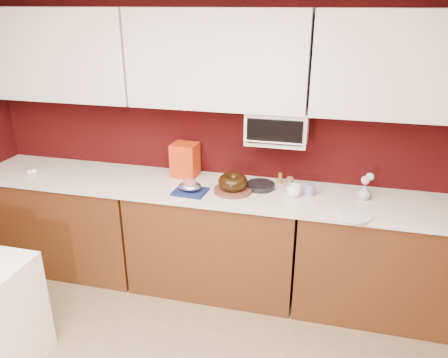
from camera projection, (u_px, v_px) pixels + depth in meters
wall_back at (224, 133)px, 3.53m from camera, size 4.00×0.02×2.50m
base_cabinet_left at (69, 222)px, 3.86m from camera, size 1.31×0.58×0.86m
base_cabinet_center at (214, 240)px, 3.56m from camera, size 1.31×0.58×0.86m
base_cabinet_right at (386, 262)px, 3.26m from camera, size 1.31×0.58×0.86m
countertop at (214, 190)px, 3.39m from camera, size 4.00×0.62×0.04m
upper_cabinet_left at (56, 54)px, 3.45m from camera, size 1.31×0.33×0.70m
upper_cabinet_center at (218, 59)px, 3.16m from camera, size 1.31×0.33×0.70m
upper_cabinet_right at (415, 65)px, 2.86m from camera, size 1.31×0.33×0.70m
toaster_oven at (277, 126)px, 3.25m from camera, size 0.45×0.30×0.25m
toaster_oven_door at (274, 132)px, 3.11m from camera, size 0.40×0.02×0.18m
toaster_oven_handle at (274, 143)px, 3.12m from camera, size 0.42×0.02×0.02m
cake_base at (233, 190)px, 3.30m from camera, size 0.38×0.38×0.03m
bundt_cake at (233, 182)px, 3.28m from camera, size 0.29×0.29×0.09m
navy_towel at (190, 192)px, 3.29m from camera, size 0.25×0.22×0.02m
foil_ham_nest at (190, 186)px, 3.27m from camera, size 0.20×0.19×0.06m
roasted_ham at (190, 183)px, 3.26m from camera, size 0.14×0.13×0.07m
pandoro_box at (185, 160)px, 3.56m from camera, size 0.21×0.20×0.28m
dark_pan at (260, 186)px, 3.36m from camera, size 0.26×0.26×0.04m
coffee_mug at (294, 190)px, 3.21m from camera, size 0.13×0.13×0.11m
blue_jar at (309, 189)px, 3.23m from camera, size 0.10×0.10×0.09m
flower_vase at (364, 191)px, 3.16m from camera, size 0.10×0.10×0.12m
flower_pink at (365, 180)px, 3.13m from camera, size 0.06×0.06×0.06m
flower_blue at (370, 177)px, 3.13m from camera, size 0.06×0.06×0.06m
china_plate at (355, 215)px, 2.93m from camera, size 0.30×0.30×0.01m
amber_bottle at (280, 178)px, 3.44m from camera, size 0.04×0.04×0.09m
paper_cup at (290, 182)px, 3.37m from camera, size 0.06×0.06×0.08m
egg_left at (30, 172)px, 3.63m from camera, size 0.06×0.05×0.04m
egg_right at (34, 171)px, 3.65m from camera, size 0.07×0.06×0.04m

